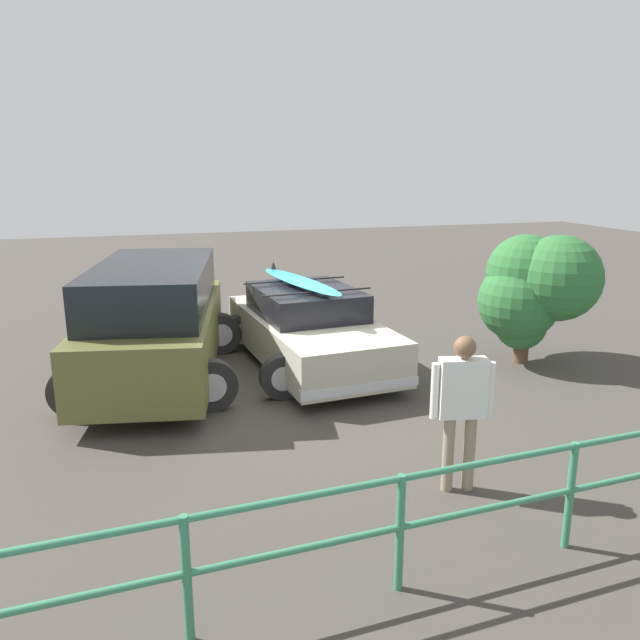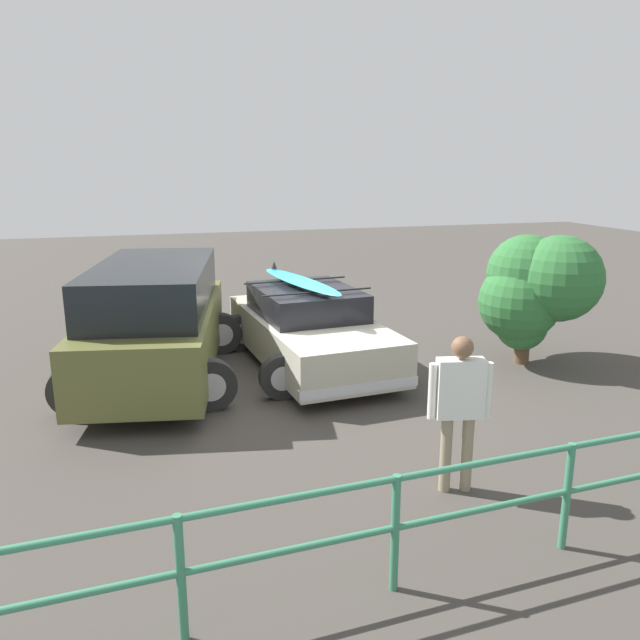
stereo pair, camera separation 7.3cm
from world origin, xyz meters
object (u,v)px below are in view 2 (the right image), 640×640
object	(u,v)px
suv_car	(156,321)
person_bystander	(459,400)
sedan_car	(309,329)
bush_near_left	(533,285)

from	to	relation	value
suv_car	person_bystander	world-z (taller)	suv_car
sedan_car	bush_near_left	xyz separation A→B (m)	(-3.66, 0.95, 0.72)
suv_car	bush_near_left	world-z (taller)	bush_near_left
sedan_car	suv_car	world-z (taller)	suv_car
sedan_car	bush_near_left	distance (m)	3.85
person_bystander	bush_near_left	size ratio (longest dim) A/B	0.75
sedan_car	suv_car	bearing A→B (deg)	0.38
sedan_car	person_bystander	xyz separation A→B (m)	(-0.35, 4.49, 0.38)
sedan_car	suv_car	xyz separation A→B (m)	(2.50, 0.02, 0.32)
bush_near_left	suv_car	bearing A→B (deg)	-8.60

